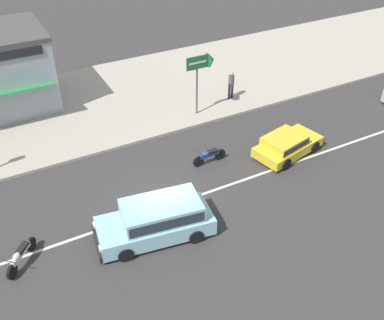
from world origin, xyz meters
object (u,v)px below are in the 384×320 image
object	(u,v)px
minivan_pale_blue_4	(158,219)
motorcycle_1	(21,255)
pedestrian_near_clock	(231,83)
hatchback_yellow_3	(287,144)
motorcycle_2	(209,156)
arrow_signboard	(207,63)

from	to	relation	value
minivan_pale_blue_4	motorcycle_1	distance (m)	5.18
motorcycle_1	pedestrian_near_clock	xyz separation A→B (m)	(13.45, 7.15, 0.71)
hatchback_yellow_3	pedestrian_near_clock	bearing A→B (deg)	84.99
hatchback_yellow_3	minivan_pale_blue_4	size ratio (longest dim) A/B	0.81
hatchback_yellow_3	motorcycle_2	size ratio (longest dim) A/B	2.20
motorcycle_1	arrow_signboard	bearing A→B (deg)	29.54
arrow_signboard	minivan_pale_blue_4	bearing A→B (deg)	-130.43
minivan_pale_blue_4	pedestrian_near_clock	bearing A→B (deg)	44.14
minivan_pale_blue_4	motorcycle_2	size ratio (longest dim) A/B	2.70
hatchback_yellow_3	motorcycle_2	bearing A→B (deg)	162.95
minivan_pale_blue_4	motorcycle_1	bearing A→B (deg)	169.01
hatchback_yellow_3	motorcycle_1	distance (m)	12.97
motorcycle_1	motorcycle_2	world-z (taller)	same
arrow_signboard	pedestrian_near_clock	xyz separation A→B (m)	(2.04, 0.68, -1.93)
arrow_signboard	pedestrian_near_clock	bearing A→B (deg)	18.57
hatchback_yellow_3	motorcycle_1	size ratio (longest dim) A/B	2.57
motorcycle_1	arrow_signboard	distance (m)	13.38
minivan_pale_blue_4	motorcycle_1	size ratio (longest dim) A/B	3.15
arrow_signboard	motorcycle_1	bearing A→B (deg)	-150.46
motorcycle_2	pedestrian_near_clock	size ratio (longest dim) A/B	1.06
minivan_pale_blue_4	arrow_signboard	xyz separation A→B (m)	(6.35, 7.45, 2.21)
arrow_signboard	hatchback_yellow_3	bearing A→B (deg)	-74.31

